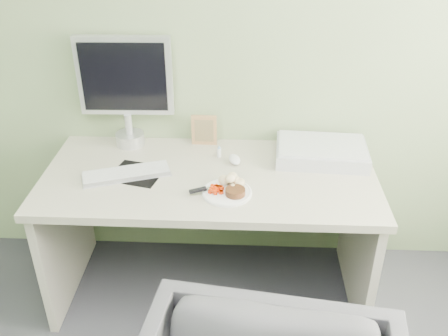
{
  "coord_description": "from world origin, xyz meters",
  "views": [
    {
      "loc": [
        0.17,
        -0.42,
        1.97
      ],
      "look_at": [
        0.08,
        1.5,
        0.84
      ],
      "focal_mm": 40.0,
      "sensor_mm": 36.0,
      "label": 1
    }
  ],
  "objects_px": {
    "plate": "(227,192)",
    "scanner": "(321,152)",
    "desk": "(210,206)",
    "monitor": "(125,85)"
  },
  "relations": [
    {
      "from": "plate",
      "to": "monitor",
      "type": "xyz_separation_m",
      "value": [
        -0.53,
        0.48,
        0.32
      ]
    },
    {
      "from": "desk",
      "to": "scanner",
      "type": "xyz_separation_m",
      "value": [
        0.55,
        0.18,
        0.22
      ]
    },
    {
      "from": "plate",
      "to": "scanner",
      "type": "relative_size",
      "value": 0.5
    },
    {
      "from": "desk",
      "to": "plate",
      "type": "xyz_separation_m",
      "value": [
        0.09,
        -0.16,
        0.19
      ]
    },
    {
      "from": "desk",
      "to": "plate",
      "type": "height_order",
      "value": "plate"
    },
    {
      "from": "plate",
      "to": "scanner",
      "type": "height_order",
      "value": "scanner"
    },
    {
      "from": "desk",
      "to": "plate",
      "type": "distance_m",
      "value": 0.26
    },
    {
      "from": "desk",
      "to": "scanner",
      "type": "distance_m",
      "value": 0.62
    },
    {
      "from": "plate",
      "to": "monitor",
      "type": "height_order",
      "value": "monitor"
    },
    {
      "from": "plate",
      "to": "scanner",
      "type": "distance_m",
      "value": 0.58
    }
  ]
}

